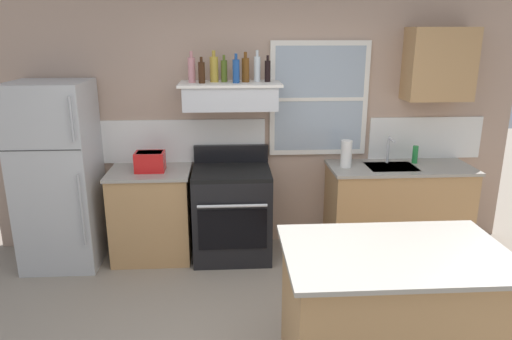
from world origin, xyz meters
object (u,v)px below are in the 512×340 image
Objects in this scene: bottle_brown_stout at (202,72)px; bottle_champagne_gold_foil at (214,69)px; bottle_rose_pink at (192,69)px; bottle_olive_oil_square at (224,71)px; toaster at (150,161)px; stove_range at (232,212)px; bottle_balsamic_dark at (268,71)px; dish_soap_bottle at (415,154)px; bottle_amber_wine at (246,69)px; kitchen_island at (391,315)px; bottle_clear_tall at (257,68)px; refrigerator at (58,176)px; bottle_blue_liqueur at (236,71)px; paper_towel_roll at (346,154)px.

bottle_champagne_gold_foil reaches higher than bottle_brown_stout.
bottle_rose_pink is 1.15× the size of bottle_olive_oil_square.
toaster is 1.08m from bottle_champagne_gold_foil.
bottle_champagne_gold_foil reaches higher than stove_range.
bottle_champagne_gold_foil is 0.51m from bottle_balsamic_dark.
bottle_amber_wine is at bearing -179.52° from dish_soap_bottle.
toaster is 2.62m from kitchen_island.
bottle_champagne_gold_foil is at bearing 120.21° from kitchen_island.
stove_range is 3.72× the size of bottle_champagne_gold_foil.
toaster is at bearing -175.85° from bottle_brown_stout.
toaster is 1.36m from bottle_clear_tall.
bottle_amber_wine is (0.30, -0.02, -0.01)m from bottle_champagne_gold_foil.
refrigerator is at bearing -173.69° from bottle_champagne_gold_foil.
refrigerator is 9.87× the size of dish_soap_bottle.
bottle_balsamic_dark is at bearing 6.24° from toaster.
dish_soap_bottle is at bearing 66.00° from kitchen_island.
stove_range is 1.96m from dish_soap_bottle.
bottle_balsamic_dark is (0.41, -0.01, -0.00)m from bottle_olive_oil_square.
toaster is at bearing -172.80° from bottle_amber_wine.
bottle_amber_wine reaches higher than bottle_blue_liqueur.
refrigerator is 3.54m from dish_soap_bottle.
bottle_blue_liqueur reaches higher than refrigerator.
dish_soap_bottle is 0.13× the size of kitchen_island.
bottle_rose_pink reaches higher than kitchen_island.
bottle_amber_wine is 0.20× the size of kitchen_island.
dish_soap_bottle is (2.03, -0.01, -0.87)m from bottle_champagne_gold_foil.
dish_soap_bottle is at bearing 2.60° from refrigerator.
bottle_rose_pink is 0.12m from bottle_brown_stout.
bottle_brown_stout is (0.10, -0.07, -0.02)m from bottle_rose_pink.
bottle_olive_oil_square is at bearing 174.90° from paper_towel_roll.
kitchen_island is at bearing -45.88° from toaster.
bottle_olive_oil_square is at bearing -177.59° from bottle_clear_tall.
bottle_brown_stout is 2.31m from dish_soap_bottle.
bottle_olive_oil_square is 1.44m from paper_towel_roll.
dish_soap_bottle is at bearing 0.27° from bottle_balsamic_dark.
bottle_champagne_gold_foil is at bearing 6.31° from refrigerator.
bottle_balsamic_dark is 1.12m from paper_towel_roll.
refrigerator is at bearing 145.66° from kitchen_island.
bottle_blue_liqueur is at bearing -26.75° from bottle_champagne_gold_foil.
bottle_clear_tall reaches higher than stove_range.
toaster is 1.06× the size of bottle_amber_wine.
bottle_rose_pink reaches higher than bottle_olive_oil_square.
bottle_brown_stout is at bearing -138.50° from bottle_champagne_gold_foil.
dish_soap_bottle is (2.24, 0.03, -0.87)m from bottle_rose_pink.
refrigerator is 6.59× the size of bottle_blue_liqueur.
bottle_blue_liqueur is (0.21, -0.10, -0.01)m from bottle_champagne_gold_foil.
bottle_rose_pink is 1.07× the size of bottle_blue_liqueur.
bottle_olive_oil_square reaches higher than paper_towel_roll.
bottle_clear_tall is (0.41, 0.01, 0.00)m from bottle_champagne_gold_foil.
bottle_rose_pink is at bearing -178.32° from bottle_balsamic_dark.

